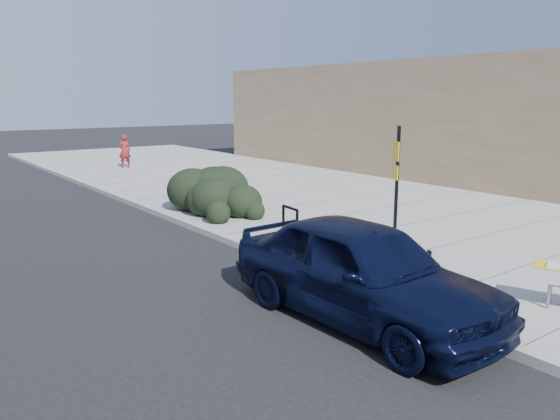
{
  "coord_description": "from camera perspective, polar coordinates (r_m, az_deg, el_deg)",
  "views": [
    {
      "loc": [
        -6.91,
        -7.65,
        3.57
      ],
      "look_at": [
        0.59,
        2.37,
        1.0
      ],
      "focal_mm": 35.0,
      "sensor_mm": 36.0,
      "label": 1
    }
  ],
  "objects": [
    {
      "name": "hedge",
      "position": [
        17.11,
        -6.81,
        2.53
      ],
      "size": [
        2.04,
        4.01,
        1.5
      ],
      "primitive_type": "ellipsoid",
      "rotation": [
        0.0,
        0.0,
        0.01
      ],
      "color": "black",
      "rests_on": "sidewalk_near"
    },
    {
      "name": "sedan_navy",
      "position": [
        8.95,
        8.57,
        -6.28
      ],
      "size": [
        2.14,
        5.0,
        1.68
      ],
      "primitive_type": "imported",
      "rotation": [
        0.0,
        0.0,
        0.03
      ],
      "color": "black",
      "rests_on": "ground"
    },
    {
      "name": "pedestrian",
      "position": [
        28.53,
        -15.93,
        5.95
      ],
      "size": [
        0.62,
        0.43,
        1.66
      ],
      "primitive_type": "imported",
      "rotation": [
        0.0,
        0.0,
        3.09
      ],
      "color": "maroon",
      "rests_on": "sidewalk_near"
    },
    {
      "name": "bike_rack",
      "position": [
        12.54,
        1.07,
        -1.41
      ],
      "size": [
        0.14,
        0.68,
        0.99
      ],
      "rotation": [
        0.0,
        0.0,
        -0.12
      ],
      "color": "black",
      "rests_on": "sidewalk_near"
    },
    {
      "name": "building_near",
      "position": [
        23.48,
        26.46,
        8.16
      ],
      "size": [
        6.0,
        36.0,
        5.0
      ],
      "primitive_type": "cube",
      "color": "brown",
      "rests_on": "sidewalk_near"
    },
    {
      "name": "curb_near",
      "position": [
        14.83,
        -7.95,
        -2.11
      ],
      "size": [
        0.22,
        50.0,
        0.17
      ],
      "primitive_type": "cube",
      "color": "#9E9E99",
      "rests_on": "ground"
    },
    {
      "name": "ground",
      "position": [
        10.91,
        5.03,
        -7.55
      ],
      "size": [
        120.0,
        120.0,
        0.0
      ],
      "primitive_type": "plane",
      "color": "black",
      "rests_on": "ground"
    },
    {
      "name": "sign_post",
      "position": [
        13.24,
        12.06,
        3.33
      ],
      "size": [
        0.17,
        0.3,
        2.79
      ],
      "rotation": [
        0.0,
        0.0,
        -0.43
      ],
      "color": "black",
      "rests_on": "sidewalk_near"
    },
    {
      "name": "sidewalk_near",
      "position": [
        18.13,
        7.72,
        0.38
      ],
      "size": [
        11.2,
        50.0,
        0.15
      ],
      "primitive_type": "cube",
      "color": "gray",
      "rests_on": "ground"
    }
  ]
}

